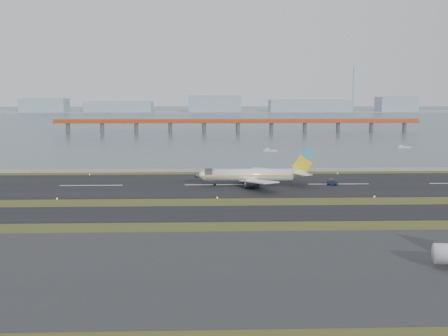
{
  "coord_description": "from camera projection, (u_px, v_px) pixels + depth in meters",
  "views": [
    {
      "loc": [
        -3.38,
        -148.55,
        30.74
      ],
      "look_at": [
        2.4,
        22.0,
        6.67
      ],
      "focal_mm": 45.0,
      "sensor_mm": 36.0,
      "label": 1
    }
  ],
  "objects": [
    {
      "name": "ground",
      "position": [
        218.0,
        204.0,
        151.41
      ],
      "size": [
        1000.0,
        1000.0,
        0.0
      ],
      "primitive_type": "plane",
      "color": "#324518",
      "rests_on": "ground"
    },
    {
      "name": "apron_strip",
      "position": [
        225.0,
        268.0,
        96.98
      ],
      "size": [
        1000.0,
        50.0,
        0.1
      ],
      "primitive_type": "cube",
      "color": "#303032",
      "rests_on": "ground"
    },
    {
      "name": "taxiway_strip",
      "position": [
        219.0,
        213.0,
        139.53
      ],
      "size": [
        1000.0,
        18.0,
        0.1
      ],
      "primitive_type": "cube",
      "color": "black",
      "rests_on": "ground"
    },
    {
      "name": "runway_strip",
      "position": [
        216.0,
        185.0,
        181.1
      ],
      "size": [
        1000.0,
        45.0,
        0.1
      ],
      "primitive_type": "cube",
      "color": "black",
      "rests_on": "ground"
    },
    {
      "name": "seawall",
      "position": [
        214.0,
        170.0,
        210.72
      ],
      "size": [
        1000.0,
        2.5,
        1.0
      ],
      "primitive_type": "cube",
      "color": "gray",
      "rests_on": "ground"
    },
    {
      "name": "bay_water",
      "position": [
        208.0,
        118.0,
        606.64
      ],
      "size": [
        1400.0,
        800.0,
        1.3
      ],
      "primitive_type": "cube",
      "color": "#4A5D6A",
      "rests_on": "ground"
    },
    {
      "name": "red_pier",
      "position": [
        238.0,
        122.0,
        398.48
      ],
      "size": [
        260.0,
        5.0,
        10.2
      ],
      "color": "#A53E1C",
      "rests_on": "ground"
    },
    {
      "name": "far_shoreline",
      "position": [
        217.0,
        107.0,
        764.59
      ],
      "size": [
        1400.0,
        80.0,
        60.5
      ],
      "color": "#93A5AE",
      "rests_on": "ground"
    },
    {
      "name": "airliner",
      "position": [
        254.0,
        175.0,
        179.39
      ],
      "size": [
        38.52,
        32.89,
        12.8
      ],
      "color": "white",
      "rests_on": "ground"
    },
    {
      "name": "pushback_tug",
      "position": [
        332.0,
        182.0,
        180.33
      ],
      "size": [
        3.68,
        2.96,
        2.06
      ],
      "rotation": [
        0.0,
        0.0,
        -0.41
      ],
      "color": "#141B37",
      "rests_on": "ground"
    },
    {
      "name": "workboat_near",
      "position": [
        270.0,
        150.0,
        278.25
      ],
      "size": [
        6.95,
        2.41,
        1.67
      ],
      "rotation": [
        0.0,
        0.0,
        0.04
      ],
      "color": "silver",
      "rests_on": "ground"
    },
    {
      "name": "workboat_far",
      "position": [
        403.0,
        147.0,
        294.5
      ],
      "size": [
        6.97,
        2.27,
        1.69
      ],
      "rotation": [
        0.0,
        0.0,
        -0.01
      ],
      "color": "silver",
      "rests_on": "ground"
    }
  ]
}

